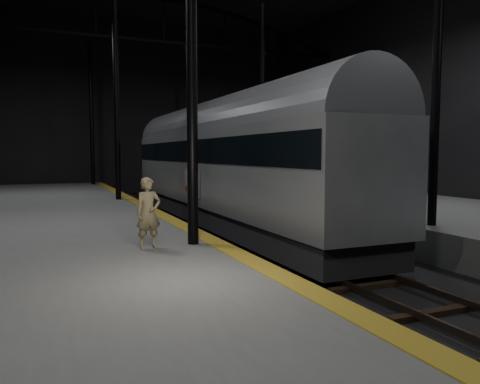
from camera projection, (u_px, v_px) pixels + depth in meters
ground at (263, 244)px, 16.56m from camera, size 44.00×44.00×0.00m
platform_left at (31, 246)px, 13.61m from camera, size 9.00×43.80×1.00m
platform_right at (425, 218)px, 19.44m from camera, size 9.00×43.80×1.00m
tactile_strip at (173, 221)px, 15.22m from camera, size 0.50×43.80×0.01m
track at (263, 242)px, 16.56m from camera, size 2.40×43.00×0.24m
train at (223, 158)px, 19.95m from camera, size 3.02×20.16×5.39m
woman at (149, 213)px, 10.72m from camera, size 0.66×0.50×1.64m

